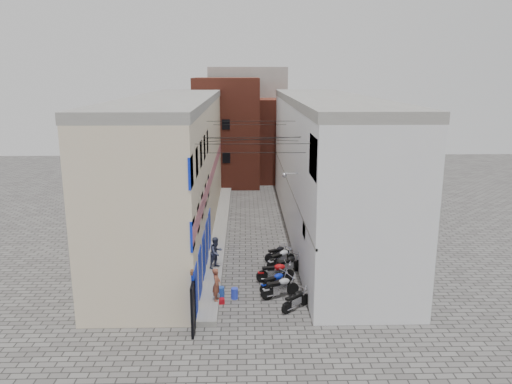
{
  "coord_description": "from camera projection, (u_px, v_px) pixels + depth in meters",
  "views": [
    {
      "loc": [
        -0.4,
        -19.17,
        10.48
      ],
      "look_at": [
        0.35,
        11.91,
        3.0
      ],
      "focal_mm": 35.0,
      "sensor_mm": 36.0,
      "label": 1
    }
  ],
  "objects": [
    {
      "name": "building_far_brick_right",
      "position": [
        278.0,
        139.0,
        49.39
      ],
      "size": [
        5.0,
        6.0,
        8.0
      ],
      "primitive_type": "cube",
      "color": "maroon",
      "rests_on": "ground"
    },
    {
      "name": "far_shopfront",
      "position": [
        249.0,
        177.0,
        45.31
      ],
      "size": [
        2.0,
        0.3,
        2.4
      ],
      "primitive_type": "cube",
      "color": "black",
      "rests_on": "ground"
    },
    {
      "name": "overhead_wires",
      "position": [
        251.0,
        136.0,
        26.86
      ],
      "size": [
        5.8,
        13.02,
        1.32
      ],
      "color": "black",
      "rests_on": "ground"
    },
    {
      "name": "red_crate",
      "position": [
        220.0,
        301.0,
        23.18
      ],
      "size": [
        0.42,
        0.34,
        0.23
      ],
      "primitive_type": "cube",
      "rotation": [
        0.0,
        0.0,
        0.18
      ],
      "color": "maroon",
      "rests_on": "ground"
    },
    {
      "name": "motorcycle_b",
      "position": [
        280.0,
        286.0,
        23.72
      ],
      "size": [
        2.06,
        1.33,
        1.14
      ],
      "primitive_type": null,
      "rotation": [
        0.0,
        0.0,
        -1.18
      ],
      "color": "#A9A8AD",
      "rests_on": "ground"
    },
    {
      "name": "water_jug_near",
      "position": [
        235.0,
        293.0,
        23.65
      ],
      "size": [
        0.38,
        0.38,
        0.52
      ],
      "primitive_type": "cylinder",
      "rotation": [
        0.0,
        0.0,
        -0.14
      ],
      "color": "blue",
      "rests_on": "ground"
    },
    {
      "name": "motorcycle_e",
      "position": [
        288.0,
        264.0,
        26.52
      ],
      "size": [
        1.93,
        1.6,
        1.12
      ],
      "primitive_type": null,
      "rotation": [
        0.0,
        0.0,
        -0.96
      ],
      "color": "black",
      "rests_on": "ground"
    },
    {
      "name": "building_right",
      "position": [
        326.0,
        166.0,
        32.79
      ],
      "size": [
        5.94,
        26.0,
        9.0
      ],
      "color": "silver",
      "rests_on": "ground"
    },
    {
      "name": "plinth",
      "position": [
        220.0,
        230.0,
        33.65
      ],
      "size": [
        0.9,
        26.0,
        0.25
      ],
      "primitive_type": "cube",
      "color": "gray",
      "rests_on": "ground"
    },
    {
      "name": "motorcycle_c",
      "position": [
        275.0,
        281.0,
        24.43
      ],
      "size": [
        1.84,
        1.5,
        1.06
      ],
      "primitive_type": null,
      "rotation": [
        0.0,
        0.0,
        -0.98
      ],
      "color": "#0C22B6",
      "rests_on": "ground"
    },
    {
      "name": "person_b",
      "position": [
        216.0,
        252.0,
        26.65
      ],
      "size": [
        1.03,
        1.04,
        1.7
      ],
      "primitive_type": "imported",
      "rotation": [
        0.0,
        0.0,
        0.82
      ],
      "color": "#373C53",
      "rests_on": "plinth"
    },
    {
      "name": "motorcycle_g",
      "position": [
        278.0,
        252.0,
        28.41
      ],
      "size": [
        1.73,
        1.32,
        0.98
      ],
      "primitive_type": null,
      "rotation": [
        0.0,
        0.0,
        -1.04
      ],
      "color": "black",
      "rests_on": "ground"
    },
    {
      "name": "motorcycle_f",
      "position": [
        281.0,
        257.0,
        27.37
      ],
      "size": [
        1.95,
        1.76,
        1.16
      ],
      "primitive_type": null,
      "rotation": [
        0.0,
        0.0,
        -0.89
      ],
      "color": "silver",
      "rests_on": "ground"
    },
    {
      "name": "person_a",
      "position": [
        217.0,
        284.0,
        22.82
      ],
      "size": [
        0.44,
        0.61,
        1.55
      ],
      "primitive_type": "imported",
      "rotation": [
        0.0,
        0.0,
        1.44
      ],
      "color": "brown",
      "rests_on": "plinth"
    },
    {
      "name": "building_left",
      "position": [
        174.0,
        166.0,
        32.51
      ],
      "size": [
        5.1,
        27.0,
        9.0
      ],
      "color": "beige",
      "rests_on": "ground"
    },
    {
      "name": "ground",
      "position": [
        255.0,
        327.0,
        21.09
      ],
      "size": [
        90.0,
        90.0,
        0.0
      ],
      "primitive_type": "plane",
      "color": "#575452",
      "rests_on": "ground"
    },
    {
      "name": "motorcycle_d",
      "position": [
        275.0,
        271.0,
        25.5
      ],
      "size": [
        2.06,
        0.85,
        1.16
      ],
      "primitive_type": null,
      "rotation": [
        0.0,
        0.0,
        -1.46
      ],
      "color": "#A90C0F",
      "rests_on": "ground"
    },
    {
      "name": "building_far_concrete",
      "position": [
        248.0,
        120.0,
        52.86
      ],
      "size": [
        8.0,
        5.0,
        11.0
      ],
      "primitive_type": "cube",
      "color": "gray",
      "rests_on": "ground"
    },
    {
      "name": "water_jug_far",
      "position": [
        221.0,
        292.0,
        23.78
      ],
      "size": [
        0.44,
        0.44,
        0.53
      ],
      "primitive_type": "cylinder",
      "rotation": [
        0.0,
        0.0,
        0.36
      ],
      "color": "#2148A7",
      "rests_on": "ground"
    },
    {
      "name": "motorcycle_a",
      "position": [
        296.0,
        299.0,
        22.51
      ],
      "size": [
        1.69,
        1.59,
        1.02
      ],
      "primitive_type": null,
      "rotation": [
        0.0,
        0.0,
        -0.84
      ],
      "color": "black",
      "rests_on": "ground"
    },
    {
      "name": "building_far_brick_left",
      "position": [
        227.0,
        132.0,
        47.09
      ],
      "size": [
        6.0,
        6.0,
        10.0
      ],
      "primitive_type": "cube",
      "color": "maroon",
      "rests_on": "ground"
    }
  ]
}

